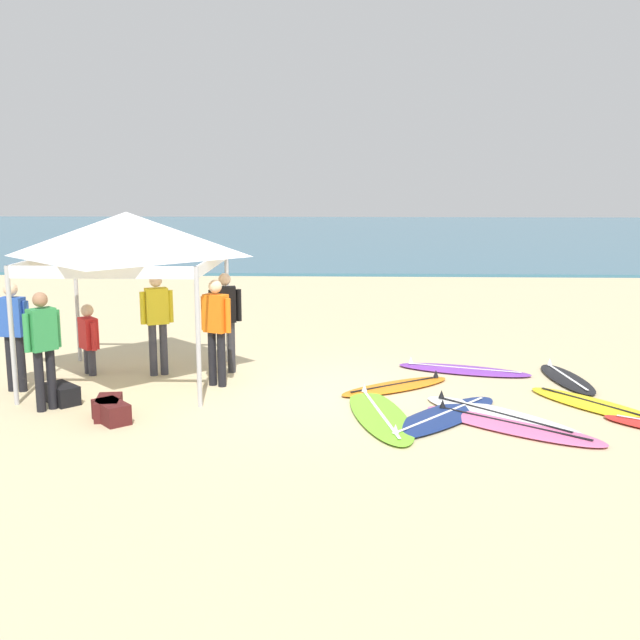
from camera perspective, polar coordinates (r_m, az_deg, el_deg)
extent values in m
plane|color=beige|center=(11.83, 0.56, -5.53)|extent=(80.00, 80.00, 0.00)
cube|color=#386B84|center=(43.49, 1.66, 6.38)|extent=(80.00, 36.00, 0.10)
cylinder|color=#B7B7BC|center=(11.91, -21.98, -1.13)|extent=(0.07, 0.07, 2.05)
cylinder|color=#B7B7BC|center=(11.09, -9.07, -1.31)|extent=(0.07, 0.07, 2.05)
cylinder|color=#B7B7BC|center=(14.39, -17.65, 1.06)|extent=(0.07, 0.07, 2.05)
cylinder|color=#B7B7BC|center=(13.71, -6.92, 1.04)|extent=(0.07, 0.07, 2.05)
cube|color=white|center=(11.28, -15.99, 3.43)|extent=(2.71, 0.03, 0.18)
cube|color=white|center=(13.87, -12.56, 4.87)|extent=(2.71, 0.03, 0.18)
cube|color=white|center=(13.01, -19.86, 4.12)|extent=(0.03, 2.71, 0.18)
cube|color=white|center=(12.26, -7.99, 4.29)|extent=(0.03, 2.71, 0.18)
pyramid|color=white|center=(12.53, -14.19, 6.22)|extent=(2.83, 2.83, 0.70)
ellipsoid|color=black|center=(13.19, 17.92, -4.19)|extent=(0.72, 1.97, 0.07)
cube|color=white|center=(13.18, 17.93, -4.03)|extent=(0.22, 1.63, 0.01)
cone|color=white|center=(13.88, 16.74, -2.99)|extent=(0.09, 0.09, 0.12)
ellipsoid|color=pink|center=(10.60, 14.08, -7.61)|extent=(2.47, 2.13, 0.07)
cube|color=black|center=(10.59, 14.09, -7.41)|extent=(1.76, 1.37, 0.01)
cone|color=black|center=(11.04, 9.12, -6.16)|extent=(0.09, 0.09, 0.12)
ellipsoid|color=orange|center=(12.18, 5.64, -4.94)|extent=(1.98, 1.59, 0.07)
cube|color=black|center=(12.17, 5.65, -4.77)|extent=(1.45, 1.00, 0.01)
cone|color=black|center=(12.66, 8.63, -3.96)|extent=(0.09, 0.09, 0.12)
ellipsoid|color=yellow|center=(11.85, 19.81, -5.98)|extent=(1.83, 2.15, 0.07)
cube|color=black|center=(11.84, 19.82, -5.80)|extent=(1.18, 1.54, 0.01)
ellipsoid|color=purple|center=(13.36, 10.66, -3.67)|extent=(2.34, 1.28, 0.07)
cube|color=white|center=(13.35, 10.66, -3.51)|extent=(1.84, 0.63, 0.01)
cone|color=white|center=(13.50, 6.78, -2.99)|extent=(0.09, 0.09, 0.12)
ellipsoid|color=#7AD12D|center=(10.75, 4.49, -7.06)|extent=(1.16, 2.68, 0.07)
cube|color=white|center=(10.74, 4.49, -6.86)|extent=(0.45, 2.18, 0.01)
cone|color=white|center=(11.72, 3.33, -5.05)|extent=(0.09, 0.09, 0.12)
ellipsoid|color=navy|center=(10.76, 9.00, -7.14)|extent=(2.18, 2.40, 0.07)
cube|color=white|center=(10.74, 9.00, -6.95)|extent=(1.44, 1.69, 0.01)
cone|color=white|center=(9.90, 5.64, -8.06)|extent=(0.09, 0.09, 0.12)
ellipsoid|color=white|center=(10.95, 13.35, -6.98)|extent=(2.28, 2.29, 0.07)
cube|color=black|center=(10.94, 13.35, -6.79)|extent=(1.56, 1.57, 0.01)
cone|color=black|center=(11.51, 9.04, -5.46)|extent=(0.09, 0.09, 0.12)
cylinder|color=#2D2D33|center=(13.10, -6.62, -2.02)|extent=(0.13, 0.13, 0.88)
cylinder|color=#2D2D33|center=(13.09, -7.41, -2.04)|extent=(0.13, 0.13, 0.88)
cube|color=black|center=(12.95, -7.09, 1.16)|extent=(0.40, 0.28, 0.60)
sphere|color=beige|center=(12.89, -7.13, 3.03)|extent=(0.21, 0.21, 0.21)
cylinder|color=black|center=(12.96, -6.07, 1.11)|extent=(0.09, 0.09, 0.54)
cylinder|color=black|center=(12.95, -8.10, 1.05)|extent=(0.09, 0.09, 0.54)
cylinder|color=black|center=(11.57, -20.17, -4.32)|extent=(0.13, 0.13, 0.88)
cylinder|color=black|center=(11.65, -19.38, -4.17)|extent=(0.13, 0.13, 0.88)
cube|color=#2D8C47|center=(11.45, -20.01, -0.66)|extent=(0.40, 0.42, 0.60)
sphere|color=#9E7051|center=(11.37, -20.14, 1.44)|extent=(0.21, 0.21, 0.21)
cylinder|color=#2D8C47|center=(11.35, -21.03, -0.92)|extent=(0.09, 0.09, 0.54)
cylinder|color=#2D8C47|center=(11.55, -18.99, -0.60)|extent=(0.09, 0.09, 0.54)
cylinder|color=#383842|center=(13.14, -11.57, -2.13)|extent=(0.13, 0.13, 0.88)
cylinder|color=#383842|center=(13.11, -12.34, -2.19)|extent=(0.13, 0.13, 0.88)
cube|color=yellow|center=(12.98, -12.08, 1.03)|extent=(0.42, 0.35, 0.60)
sphere|color=beige|center=(12.92, -12.15, 2.89)|extent=(0.21, 0.21, 0.21)
cylinder|color=yellow|center=(13.03, -11.08, 1.01)|extent=(0.09, 0.09, 0.54)
cylinder|color=yellow|center=(12.94, -13.07, 0.87)|extent=(0.09, 0.09, 0.54)
cylinder|color=black|center=(12.24, -7.34, -2.94)|extent=(0.13, 0.13, 0.88)
cylinder|color=black|center=(12.34, -8.02, -2.84)|extent=(0.13, 0.13, 0.88)
cube|color=orange|center=(12.14, -7.77, 0.51)|extent=(0.42, 0.35, 0.60)
sphere|color=beige|center=(12.07, -7.82, 2.49)|extent=(0.21, 0.21, 0.21)
cylinder|color=orange|center=(12.01, -6.87, 0.32)|extent=(0.09, 0.09, 0.54)
cylinder|color=orange|center=(12.27, -8.64, 0.50)|extent=(0.09, 0.09, 0.54)
cylinder|color=black|center=(12.83, -22.06, -3.01)|extent=(0.13, 0.13, 0.88)
cylinder|color=black|center=(12.74, -21.36, -3.06)|extent=(0.13, 0.13, 0.88)
cube|color=#2851B2|center=(12.64, -21.94, 0.23)|extent=(0.38, 0.26, 0.60)
sphere|color=beige|center=(12.57, -22.07, 2.13)|extent=(0.21, 0.21, 0.21)
cylinder|color=#2851B2|center=(12.53, -21.03, 0.11)|extent=(0.09, 0.09, 0.54)
cylinder|color=#383842|center=(13.58, -16.90, -2.89)|extent=(0.13, 0.13, 0.45)
cylinder|color=#383842|center=(13.42, -16.62, -3.03)|extent=(0.13, 0.13, 0.45)
cube|color=red|center=(13.40, -16.87, -0.94)|extent=(0.40, 0.42, 0.52)
sphere|color=beige|center=(13.33, -16.96, 0.68)|extent=(0.21, 0.21, 0.21)
cylinder|color=red|center=(13.61, -17.23, -0.87)|extent=(0.09, 0.09, 0.47)
cylinder|color=red|center=(13.19, -16.50, -1.19)|extent=(0.09, 0.09, 0.47)
cube|color=black|center=(11.96, -18.69, -5.23)|extent=(0.65, 0.65, 0.28)
cube|color=#4C1919|center=(11.08, -15.48, -6.30)|extent=(0.41, 0.64, 0.28)
cube|color=#4C1919|center=(10.87, -15.28, -6.63)|extent=(0.64, 0.66, 0.28)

